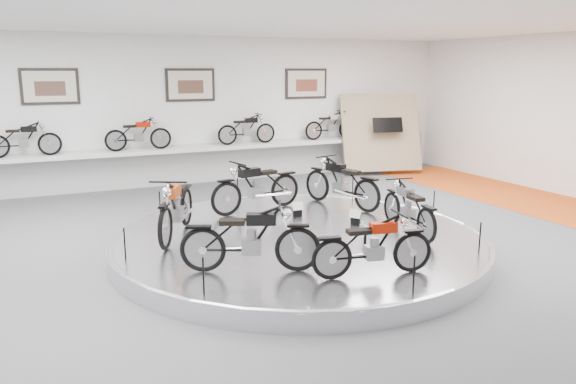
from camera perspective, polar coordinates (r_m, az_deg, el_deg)
name	(u,v)px	position (r m, az deg, el deg)	size (l,w,h in m)	color
floor	(307,256)	(9.57, 1.96, -6.54)	(16.00, 16.00, 0.00)	#4D4D50
ceiling	(309,10)	(9.11, 2.15, 18.02)	(16.00, 16.00, 0.00)	white
wall_back	(191,111)	(15.66, -9.83, 8.11)	(16.00, 16.00, 0.00)	white
dado_band	(193,164)	(15.81, -9.62, 2.86)	(15.68, 0.04, 1.10)	#BCBCBA
display_platform	(299,243)	(9.78, 1.16, -5.19)	(6.40, 6.40, 0.30)	silver
platform_rim	(299,236)	(9.75, 1.17, -4.52)	(6.40, 6.40, 0.10)	#B2B2BA
shelf	(195,149)	(15.47, -9.39, 4.35)	(11.00, 0.55, 0.10)	silver
poster_left	(50,86)	(15.04, -23.03, 9.84)	(1.35, 0.06, 0.88)	beige
poster_center	(190,85)	(15.59, -9.88, 10.67)	(1.35, 0.06, 0.88)	beige
poster_right	(306,84)	(16.86, 1.87, 10.95)	(1.35, 0.06, 0.88)	beige
display_panel	(381,132)	(17.29, 9.40, 6.00)	(2.40, 0.12, 2.40)	#96815E
shelf_bike_a	(24,142)	(14.86, -25.27, 4.64)	(1.22, 0.42, 0.73)	black
shelf_bike_b	(138,136)	(15.09, -14.96, 5.50)	(1.22, 0.42, 0.73)	#981703
shelf_bike_c	(247,131)	(15.89, -4.21, 6.20)	(1.22, 0.42, 0.73)	black
shelf_bike_d	(331,127)	(17.04, 4.35, 6.60)	(1.22, 0.42, 0.73)	#B6B5BA
bike_a	(341,182)	(11.68, 5.44, 1.02)	(1.76, 0.62, 1.04)	black
bike_b	(256,186)	(11.26, -3.22, 0.63)	(1.76, 0.62, 1.04)	black
bike_c	(176,206)	(9.68, -11.30, -1.45)	(1.80, 0.64, 1.06)	#A8380A
bike_d	(250,238)	(7.87, -3.86, -4.70)	(1.67, 0.59, 0.98)	black
bike_e	(373,245)	(7.80, 8.65, -5.37)	(1.50, 0.53, 0.88)	#981703
bike_f	(409,208)	(9.95, 12.17, -1.55)	(1.55, 0.55, 0.91)	#B6B5BA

